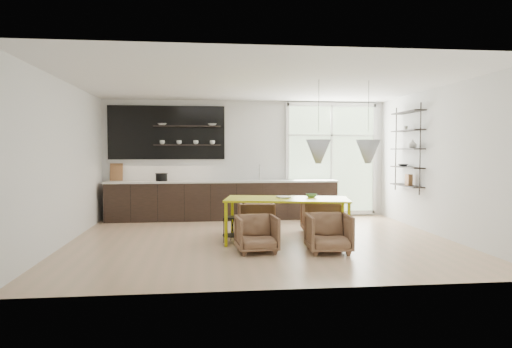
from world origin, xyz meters
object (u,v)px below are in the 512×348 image
(dining_table, at_px, (287,201))
(wire_stool, at_px, (233,226))
(armchair_back_left, at_px, (256,217))
(armchair_back_right, at_px, (321,216))
(armchair_front_left, at_px, (257,234))
(armchair_front_right, at_px, (329,233))

(dining_table, height_order, wire_stool, dining_table)
(armchair_back_left, xyz_separation_m, armchair_back_right, (1.29, -0.20, 0.02))
(armchair_back_right, height_order, armchair_front_left, armchair_back_right)
(armchair_back_left, relative_size, armchair_back_right, 0.93)
(armchair_front_left, height_order, wire_stool, armchair_front_left)
(armchair_front_left, bearing_deg, armchair_back_left, 79.12)
(armchair_back_right, relative_size, wire_stool, 1.63)
(armchair_back_left, xyz_separation_m, wire_stool, (-0.53, -0.90, -0.02))
(dining_table, xyz_separation_m, armchair_back_right, (0.83, 0.80, -0.40))
(armchair_back_left, bearing_deg, dining_table, 113.84)
(dining_table, bearing_deg, armchair_front_left, -120.42)
(dining_table, bearing_deg, wire_stool, -175.23)
(dining_table, height_order, armchair_front_right, dining_table)
(armchair_front_right, bearing_deg, armchair_front_left, 174.18)
(armchair_front_left, xyz_separation_m, armchair_front_right, (1.16, -0.17, 0.02))
(armchair_back_right, bearing_deg, wire_stool, 25.84)
(armchair_front_left, relative_size, wire_stool, 1.43)
(wire_stool, bearing_deg, armchair_back_right, 21.12)
(armchair_back_left, distance_m, armchair_front_right, 2.13)
(armchair_front_right, bearing_deg, wire_stool, 148.86)
(dining_table, bearing_deg, armchair_back_left, 125.06)
(armchair_front_left, relative_size, armchair_front_right, 0.95)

